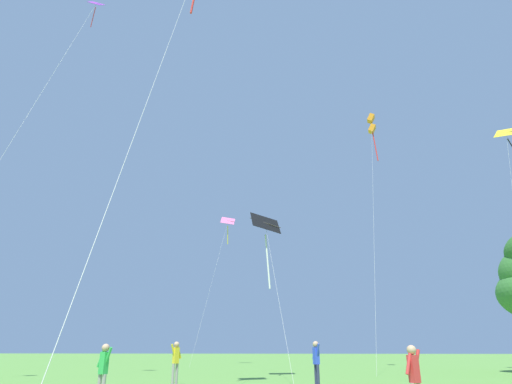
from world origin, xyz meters
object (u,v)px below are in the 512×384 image
at_px(kite_orange_box, 372,125).
at_px(person_child_small, 414,375).
at_px(kite_yellow_diamond, 508,140).
at_px(kite_pink_low, 227,227).
at_px(person_in_blue_jacket, 103,368).
at_px(kite_black_large, 266,238).
at_px(person_foreground_watcher, 176,359).
at_px(kite_purple_streamer, 84,24).
at_px(person_with_spool, 316,359).

distance_m(kite_orange_box, person_child_small, 35.95).
height_order(kite_yellow_diamond, kite_pink_low, kite_yellow_diamond).
height_order(kite_orange_box, person_in_blue_jacket, kite_orange_box).
bearing_deg(kite_black_large, person_in_blue_jacket, -104.68).
bearing_deg(person_foreground_watcher, kite_yellow_diamond, 31.96).
xyz_separation_m(kite_orange_box, person_child_small, (-4.60, -28.32, -21.65)).
distance_m(kite_yellow_diamond, person_in_blue_jacket, 35.50).
height_order(kite_purple_streamer, kite_pink_low, kite_purple_streamer).
relative_size(kite_yellow_diamond, kite_pink_low, 1.16).
distance_m(kite_pink_low, kite_orange_box, 20.08).
distance_m(person_foreground_watcher, person_child_small, 12.31).
relative_size(kite_yellow_diamond, kite_orange_box, 0.81).
bearing_deg(person_child_small, kite_black_large, 107.59).
xyz_separation_m(kite_pink_low, kite_black_large, (6.87, -22.27, -7.12)).
bearing_deg(kite_purple_streamer, person_with_spool, -7.09).
bearing_deg(kite_purple_streamer, kite_pink_low, 80.15).
distance_m(kite_yellow_diamond, person_child_small, 32.26).
height_order(kite_black_large, person_with_spool, kite_black_large).
bearing_deg(person_with_spool, person_child_small, -76.40).
height_order(kite_orange_box, kite_black_large, kite_orange_box).
bearing_deg(kite_orange_box, kite_purple_streamer, -139.54).
relative_size(kite_purple_streamer, kite_yellow_diamond, 1.28).
distance_m(kite_black_large, person_foreground_watcher, 9.82).
bearing_deg(person_in_blue_jacket, kite_yellow_diamond, 43.15).
bearing_deg(kite_black_large, person_child_small, -72.41).
height_order(kite_orange_box, person_child_small, kite_orange_box).
distance_m(kite_pink_low, person_in_blue_jacket, 38.31).
relative_size(kite_yellow_diamond, person_with_spool, 10.59).
height_order(kite_yellow_diamond, kite_orange_box, kite_orange_box).
distance_m(kite_purple_streamer, person_child_small, 28.47).
height_order(person_foreground_watcher, person_with_spool, person_foreground_watcher).
bearing_deg(kite_orange_box, person_in_blue_jacket, -116.00).
distance_m(kite_purple_streamer, person_foreground_watcher, 22.22).
xyz_separation_m(kite_yellow_diamond, kite_pink_low, (-26.24, 14.05, -2.63)).
xyz_separation_m(person_in_blue_jacket, person_child_small, (8.26, -1.97, -0.04)).
height_order(kite_pink_low, person_with_spool, kite_pink_low).
bearing_deg(person_child_small, person_with_spool, 103.60).
bearing_deg(person_foreground_watcher, kite_purple_streamer, 170.43).
xyz_separation_m(kite_purple_streamer, person_child_small, (16.35, -10.45, -20.82)).
distance_m(kite_purple_streamer, person_in_blue_jacket, 23.86).
bearing_deg(person_foreground_watcher, kite_orange_box, 56.14).
distance_m(kite_black_large, person_in_blue_jacket, 15.32).
height_order(kite_yellow_diamond, person_in_blue_jacket, kite_yellow_diamond).
relative_size(kite_pink_low, kite_orange_box, 0.69).
height_order(person_in_blue_jacket, person_foreground_watcher, person_foreground_watcher).
relative_size(kite_yellow_diamond, kite_black_large, 1.96).
relative_size(kite_orange_box, person_child_small, 15.28).
distance_m(kite_yellow_diamond, kite_pink_low, 29.88).
distance_m(kite_purple_streamer, kite_orange_box, 27.55).
xyz_separation_m(kite_black_large, person_child_small, (4.80, -15.15, -7.06)).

